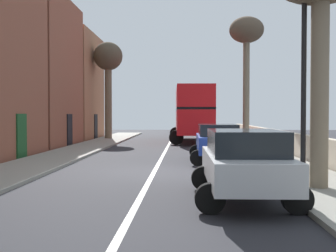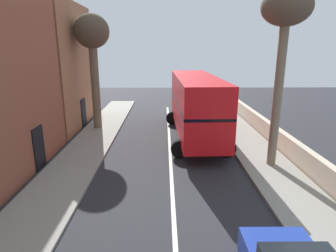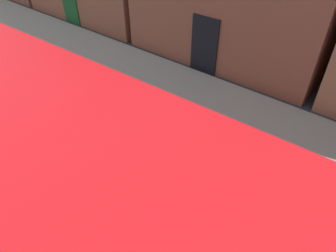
# 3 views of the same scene
# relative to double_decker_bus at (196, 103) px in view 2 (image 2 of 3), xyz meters

# --- Properties ---
(double_decker_bus) EXTENTS (3.77, 10.44, 4.06)m
(double_decker_bus) POSITION_rel_double_decker_bus_xyz_m (0.00, 0.00, 0.00)
(double_decker_bus) COLOR red
(double_decker_bus) RESTS_ON ground
(street_tree_right_1) EXTENTS (2.22, 2.22, 8.25)m
(street_tree_right_1) POSITION_rel_double_decker_bus_xyz_m (3.37, -4.75, 4.67)
(street_tree_right_1) COLOR #7A6B56
(street_tree_right_1) RESTS_ON sidewalk_right
(street_tree_left_2) EXTENTS (2.38, 2.38, 7.94)m
(street_tree_left_2) POSITION_rel_double_decker_bus_xyz_m (-6.94, 2.30, 4.03)
(street_tree_left_2) COLOR brown
(street_tree_left_2) RESTS_ON sidewalk_left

